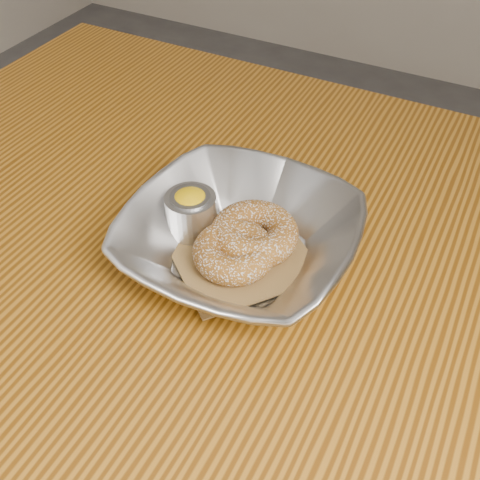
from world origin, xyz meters
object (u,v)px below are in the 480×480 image
at_px(serving_bowl, 240,239).
at_px(donut_back, 254,234).
at_px(table, 268,300).
at_px(donut_front, 234,252).
at_px(ramekin, 191,211).

distance_m(serving_bowl, donut_back, 0.02).
xyz_separation_m(serving_bowl, donut_back, (0.01, 0.02, -0.00)).
xyz_separation_m(table, donut_front, (-0.02, -0.05, 0.12)).
height_order(donut_front, ramekin, ramekin).
height_order(donut_back, ramekin, ramekin).
relative_size(donut_back, donut_front, 1.09).
distance_m(table, serving_bowl, 0.14).
bearing_deg(serving_bowl, donut_front, -86.51).
bearing_deg(donut_front, ramekin, 159.19).
bearing_deg(donut_back, donut_front, -101.90).
distance_m(serving_bowl, ramekin, 0.07).
height_order(serving_bowl, donut_front, serving_bowl).
distance_m(table, donut_back, 0.13).
bearing_deg(ramekin, donut_front, -20.81).
height_order(table, serving_bowl, serving_bowl).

